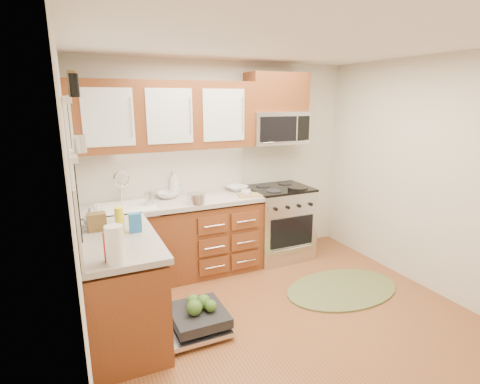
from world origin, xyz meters
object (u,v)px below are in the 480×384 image
skillet (298,189)px  paper_towel_roll (115,245)px  upper_cabinets (166,116)px  cup (246,193)px  rug (342,289)px  microwave (276,128)px  bowl_b (167,195)px  sink (126,218)px  bowl_a (237,188)px  dishwasher (194,320)px  cutting_board (250,195)px  range (279,222)px  stock_pot (197,198)px

skillet → paper_towel_roll: size_ratio=0.89×
upper_cabinets → cup: size_ratio=18.13×
paper_towel_roll → cup: bearing=38.3°
rug → microwave: bearing=98.4°
bowl_b → upper_cabinets: bearing=-50.3°
sink → rug: bearing=-27.2°
bowl_a → dishwasher: bearing=-128.0°
skillet → paper_towel_roll: paper_towel_roll is taller
cutting_board → bowl_b: bowl_b is taller
bowl_a → rug: bearing=-60.6°
paper_towel_roll → bowl_b: bearing=64.6°
range → paper_towel_roll: 2.70m
range → dishwasher: bearing=-143.7°
sink → bowl_a: bearing=7.0°
dishwasher → cup: (0.98, 0.97, 0.87)m
stock_pot → paper_towel_roll: (-1.00, -1.24, 0.08)m
rug → bowl_a: size_ratio=5.24×
bowl_a → bowl_b: size_ratio=1.05×
range → stock_pot: size_ratio=4.79×
range → cutting_board: (-0.50, -0.15, 0.46)m
stock_pot → bowl_b: (-0.24, 0.38, -0.02)m
upper_cabinets → bowl_b: size_ratio=8.49×
microwave → range: bearing=-90.0°
microwave → cup: bearing=-153.7°
stock_pot → range: bearing=10.0°
microwave → paper_towel_roll: size_ratio=2.74×
rug → paper_towel_roll: bearing=-171.5°
range → bowl_b: bearing=173.2°
upper_cabinets → sink: size_ratio=3.31×
sink → cup: 1.39m
sink → skillet: 2.06m
skillet → cutting_board: 0.62m
bowl_b → stock_pot: bearing=-58.1°
sink → upper_cabinets: bearing=16.4°
cup → paper_towel_roll: bearing=-141.7°
rug → cutting_board: bearing=125.7°
cutting_board → cup: (-0.06, -0.00, 0.03)m
bowl_a → paper_towel_roll: bearing=-135.9°
upper_cabinets → skillet: 1.80m
cutting_board → cup: size_ratio=2.45×
microwave → bowl_a: bearing=175.4°
skillet → cutting_board: (-0.61, 0.10, -0.04)m
upper_cabinets → skillet: upper_cabinets is taller
sink → range: bearing=0.3°
microwave → rug: 2.09m
upper_cabinets → microwave: upper_cabinets is taller
rug → cup: cup is taller
dishwasher → paper_towel_roll: bearing=-153.9°
upper_cabinets → skillet: bearing=-14.6°
sink → stock_pot: (0.74, -0.20, 0.18)m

